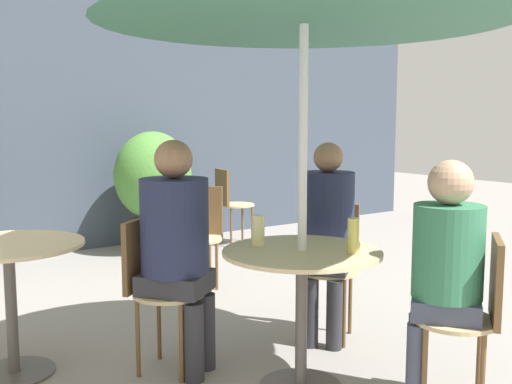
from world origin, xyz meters
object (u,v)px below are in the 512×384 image
object	(u,v)px
seated_person_1	(327,226)
beer_glass_0	(258,230)
bistro_chair_5	(230,199)
seated_person_2	(177,239)
cafe_table_far	(10,275)
potted_plant_1	(153,184)
bistro_chair_4	(200,228)
bistro_chair_1	(330,256)
beer_glass_1	(353,236)
seated_person_0	(444,262)
bistro_chair_2	(154,279)
bistro_chair_0	(474,307)
cafe_table_near	(302,282)

from	to	relation	value
seated_person_1	beer_glass_0	world-z (taller)	seated_person_1
bistro_chair_5	seated_person_2	xyz separation A→B (m)	(-1.99, -2.64, 0.23)
cafe_table_far	potted_plant_1	xyz separation A→B (m)	(1.89, 2.28, 0.16)
seated_person_1	cafe_table_far	bearing A→B (deg)	-147.33
bistro_chair_4	seated_person_1	xyz separation A→B (m)	(0.09, -1.40, 0.22)
cafe_table_far	bistro_chair_5	xyz separation A→B (m)	(2.73, 2.17, -0.04)
beer_glass_0	potted_plant_1	size ratio (longest dim) A/B	0.13
seated_person_1	seated_person_2	distance (m)	0.95
bistro_chair_1	seated_person_1	bearing A→B (deg)	-90.00
beer_glass_1	potted_plant_1	distance (m)	3.52
seated_person_0	seated_person_1	world-z (taller)	seated_person_1
bistro_chair_2	beer_glass_1	bearing A→B (deg)	-89.50
bistro_chair_1	bistro_chair_5	xyz separation A→B (m)	(0.93, 2.67, 0.00)
bistro_chair_2	seated_person_2	world-z (taller)	seated_person_2
bistro_chair_1	seated_person_0	size ratio (longest dim) A/B	0.70
bistro_chair_0	beer_glass_1	size ratio (longest dim) A/B	4.82
bistro_chair_4	seated_person_2	world-z (taller)	seated_person_2
cafe_table_near	seated_person_2	distance (m)	0.70
bistro_chair_4	cafe_table_far	bearing A→B (deg)	-110.20
bistro_chair_0	bistro_chair_2	distance (m)	1.62
cafe_table_near	beer_glass_1	world-z (taller)	beer_glass_1
bistro_chair_1	bistro_chair_5	distance (m)	2.83
cafe_table_near	seated_person_0	size ratio (longest dim) A/B	0.67
cafe_table_near	bistro_chair_4	size ratio (longest dim) A/B	0.96
cafe_table_far	seated_person_1	distance (m)	1.80
seated_person_1	potted_plant_1	xyz separation A→B (m)	(0.20, 2.86, -0.02)
seated_person_0	seated_person_1	bearing A→B (deg)	-135.04
bistro_chair_5	bistro_chair_1	bearing A→B (deg)	169.15
cafe_table_far	bistro_chair_5	size ratio (longest dim) A/B	0.94
potted_plant_1	seated_person_1	bearing A→B (deg)	-93.90
seated_person_0	bistro_chair_2	bearing A→B (deg)	-90.00
bistro_chair_0	beer_glass_1	bearing A→B (deg)	-90.94
seated_person_0	seated_person_2	xyz separation A→B (m)	(-0.83, 1.06, 0.03)
bistro_chair_4	cafe_table_near	bearing A→B (deg)	-60.69
bistro_chair_4	seated_person_0	size ratio (longest dim) A/B	0.70
bistro_chair_4	seated_person_2	distance (m)	1.56
cafe_table_near	potted_plant_1	xyz separation A→B (m)	(0.73, 3.28, 0.15)
cafe_table_near	bistro_chair_5	xyz separation A→B (m)	(1.57, 3.17, -0.05)
cafe_table_near	bistro_chair_2	size ratio (longest dim) A/B	0.96
cafe_table_far	bistro_chair_4	xyz separation A→B (m)	(1.60, 0.81, -0.04)
cafe_table_far	beer_glass_1	size ratio (longest dim) A/B	4.53
bistro_chair_5	beer_glass_1	world-z (taller)	beer_glass_1
beer_glass_0	bistro_chair_2	bearing A→B (deg)	133.61
seated_person_0	beer_glass_0	size ratio (longest dim) A/B	7.61
cafe_table_far	bistro_chair_2	distance (m)	0.75
cafe_table_near	bistro_chair_4	bearing A→B (deg)	76.37
bistro_chair_0	bistro_chair_1	size ratio (longest dim) A/B	1.00
cafe_table_far	bistro_chair_5	bearing A→B (deg)	38.43
bistro_chair_2	seated_person_0	world-z (taller)	seated_person_0
bistro_chair_0	bistro_chair_4	distance (m)	2.45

